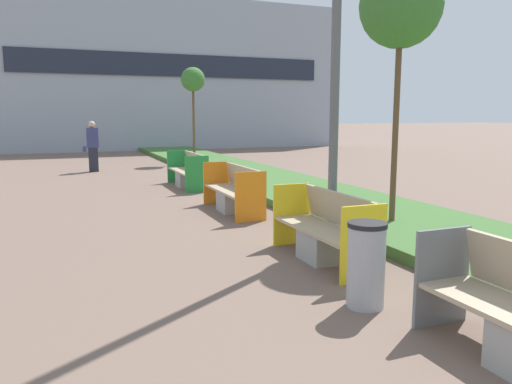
{
  "coord_description": "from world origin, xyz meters",
  "views": [
    {
      "loc": [
        -2.43,
        1.24,
        2.0
      ],
      "look_at": [
        0.9,
        9.49,
        0.6
      ],
      "focal_mm": 35.0,
      "sensor_mm": 36.0,
      "label": 1
    }
  ],
  "objects_px": {
    "pedestrian_walking": "(93,146)",
    "bench_yellow_frame": "(325,235)",
    "bench_green_frame": "(188,174)",
    "bench_orange_frame": "(234,194)",
    "sapling_tree_near": "(401,8)",
    "sapling_tree_far": "(193,81)",
    "litter_bin": "(366,265)"
  },
  "relations": [
    {
      "from": "bench_yellow_frame",
      "to": "sapling_tree_near",
      "type": "xyz_separation_m",
      "value": [
        1.95,
        1.12,
        3.32
      ]
    },
    {
      "from": "bench_yellow_frame",
      "to": "sapling_tree_far",
      "type": "bearing_deg",
      "value": 82.15
    },
    {
      "from": "sapling_tree_far",
      "to": "pedestrian_walking",
      "type": "height_order",
      "value": "sapling_tree_far"
    },
    {
      "from": "sapling_tree_far",
      "to": "litter_bin",
      "type": "bearing_deg",
      "value": -98.63
    },
    {
      "from": "bench_orange_frame",
      "to": "litter_bin",
      "type": "xyz_separation_m",
      "value": [
        -0.44,
        -5.36,
        0.08
      ]
    },
    {
      "from": "litter_bin",
      "to": "pedestrian_walking",
      "type": "relative_size",
      "value": 0.51
    },
    {
      "from": "pedestrian_walking",
      "to": "bench_orange_frame",
      "type": "bearing_deg",
      "value": -75.99
    },
    {
      "from": "bench_orange_frame",
      "to": "sapling_tree_near",
      "type": "relative_size",
      "value": 0.49
    },
    {
      "from": "sapling_tree_near",
      "to": "bench_yellow_frame",
      "type": "bearing_deg",
      "value": -150.21
    },
    {
      "from": "sapling_tree_far",
      "to": "pedestrian_walking",
      "type": "distance_m",
      "value": 5.08
    },
    {
      "from": "sapling_tree_near",
      "to": "bench_orange_frame",
      "type": "bearing_deg",
      "value": 126.54
    },
    {
      "from": "bench_orange_frame",
      "to": "sapling_tree_near",
      "type": "distance_m",
      "value": 4.66
    },
    {
      "from": "bench_green_frame",
      "to": "pedestrian_walking",
      "type": "bearing_deg",
      "value": 113.98
    },
    {
      "from": "bench_orange_frame",
      "to": "bench_green_frame",
      "type": "distance_m",
      "value": 3.78
    },
    {
      "from": "litter_bin",
      "to": "sapling_tree_near",
      "type": "height_order",
      "value": "sapling_tree_near"
    },
    {
      "from": "bench_green_frame",
      "to": "sapling_tree_near",
      "type": "height_order",
      "value": "sapling_tree_near"
    },
    {
      "from": "bench_orange_frame",
      "to": "bench_green_frame",
      "type": "bearing_deg",
      "value": 89.99
    },
    {
      "from": "bench_yellow_frame",
      "to": "bench_green_frame",
      "type": "xyz_separation_m",
      "value": [
        0.0,
        7.53,
        0.01
      ]
    },
    {
      "from": "bench_green_frame",
      "to": "sapling_tree_far",
      "type": "xyz_separation_m",
      "value": [
        1.95,
        6.62,
        2.94
      ]
    },
    {
      "from": "bench_green_frame",
      "to": "sapling_tree_near",
      "type": "distance_m",
      "value": 7.48
    },
    {
      "from": "bench_yellow_frame",
      "to": "pedestrian_walking",
      "type": "height_order",
      "value": "pedestrian_walking"
    },
    {
      "from": "sapling_tree_far",
      "to": "bench_yellow_frame",
      "type": "bearing_deg",
      "value": -97.85
    },
    {
      "from": "bench_yellow_frame",
      "to": "bench_green_frame",
      "type": "relative_size",
      "value": 0.91
    },
    {
      "from": "bench_orange_frame",
      "to": "sapling_tree_far",
      "type": "height_order",
      "value": "sapling_tree_far"
    },
    {
      "from": "bench_yellow_frame",
      "to": "sapling_tree_far",
      "type": "xyz_separation_m",
      "value": [
        1.95,
        14.15,
        2.94
      ]
    },
    {
      "from": "bench_yellow_frame",
      "to": "bench_orange_frame",
      "type": "xyz_separation_m",
      "value": [
        0.0,
        3.75,
        0.0
      ]
    },
    {
      "from": "bench_green_frame",
      "to": "bench_yellow_frame",
      "type": "bearing_deg",
      "value": -90.02
    },
    {
      "from": "pedestrian_walking",
      "to": "bench_green_frame",
      "type": "bearing_deg",
      "value": -66.02
    },
    {
      "from": "bench_orange_frame",
      "to": "pedestrian_walking",
      "type": "bearing_deg",
      "value": 104.01
    },
    {
      "from": "sapling_tree_far",
      "to": "pedestrian_walking",
      "type": "xyz_separation_m",
      "value": [
        -4.1,
        -1.79,
        -2.41
      ]
    },
    {
      "from": "bench_green_frame",
      "to": "litter_bin",
      "type": "height_order",
      "value": "bench_green_frame"
    },
    {
      "from": "pedestrian_walking",
      "to": "bench_yellow_frame",
      "type": "bearing_deg",
      "value": -80.15
    }
  ]
}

